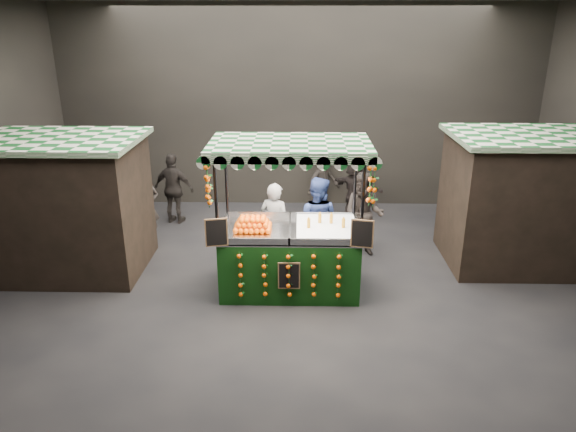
{
  "coord_description": "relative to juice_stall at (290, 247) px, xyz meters",
  "views": [
    {
      "loc": [
        0.02,
        -8.38,
        4.64
      ],
      "look_at": [
        -0.18,
        0.64,
        1.26
      ],
      "focal_mm": 33.13,
      "sensor_mm": 36.0,
      "label": 1
    }
  ],
  "objects": [
    {
      "name": "shopper_4",
      "position": [
        -4.07,
        3.47,
        0.04
      ],
      "size": [
        0.87,
        0.57,
        1.77
      ],
      "rotation": [
        0.0,
        0.0,
        3.14
      ],
      "color": "black",
      "rests_on": "ground"
    },
    {
      "name": "neighbour_stall_right",
      "position": [
        4.53,
        1.29,
        0.47
      ],
      "size": [
        3.0,
        2.2,
        2.6
      ],
      "color": "black",
      "rests_on": "ground"
    },
    {
      "name": "vendor_blue",
      "position": [
        0.5,
        1.08,
        0.06
      ],
      "size": [
        1.05,
        0.93,
        1.8
      ],
      "rotation": [
        0.0,
        0.0,
        2.81
      ],
      "color": "navy",
      "rests_on": "ground"
    },
    {
      "name": "shopper_1",
      "position": [
        1.47,
        1.59,
        0.03
      ],
      "size": [
        1.03,
        0.92,
        1.74
      ],
      "rotation": [
        0.0,
        0.0,
        -0.37
      ],
      "color": "#292321",
      "rests_on": "ground"
    },
    {
      "name": "shopper_2",
      "position": [
        -2.81,
        3.32,
        0.0
      ],
      "size": [
        1.06,
        0.66,
        1.69
      ],
      "rotation": [
        0.0,
        0.0,
        2.88
      ],
      "color": "black",
      "rests_on": "ground"
    },
    {
      "name": "shopper_0",
      "position": [
        -3.18,
        2.16,
        -0.04
      ],
      "size": [
        0.67,
        0.52,
        1.61
      ],
      "rotation": [
        0.0,
        0.0,
        0.25
      ],
      "color": "#2C2623",
      "rests_on": "ground"
    },
    {
      "name": "shopper_5",
      "position": [
        1.49,
        3.65,
        -0.08
      ],
      "size": [
        1.34,
        1.31,
        1.53
      ],
      "rotation": [
        0.0,
        0.0,
        2.38
      ],
      "color": "black",
      "rests_on": "ground"
    },
    {
      "name": "ground",
      "position": [
        0.13,
        -0.21,
        -0.84
      ],
      "size": [
        12.0,
        12.0,
        0.0
      ],
      "primitive_type": "plane",
      "color": "black",
      "rests_on": "ground"
    },
    {
      "name": "shopper_3",
      "position": [
        0.77,
        4.29,
        -0.07
      ],
      "size": [
        1.13,
        1.06,
        1.54
      ],
      "rotation": [
        0.0,
        0.0,
        0.66
      ],
      "color": "black",
      "rests_on": "ground"
    },
    {
      "name": "juice_stall",
      "position": [
        0.0,
        0.0,
        0.0
      ],
      "size": [
        2.8,
        1.64,
        2.71
      ],
      "color": "black",
      "rests_on": "ground"
    },
    {
      "name": "vendor_grey",
      "position": [
        -0.32,
        1.01,
        0.01
      ],
      "size": [
        0.72,
        0.6,
        1.7
      ],
      "rotation": [
        0.0,
        0.0,
        2.77
      ],
      "color": "slate",
      "rests_on": "ground"
    },
    {
      "name": "neighbour_stall_left",
      "position": [
        -4.27,
        0.79,
        0.47
      ],
      "size": [
        3.0,
        2.2,
        2.6
      ],
      "color": "black",
      "rests_on": "ground"
    },
    {
      "name": "market_hall",
      "position": [
        0.13,
        -0.21,
        2.54
      ],
      "size": [
        12.1,
        10.1,
        5.05
      ],
      "color": "black",
      "rests_on": "ground"
    }
  ]
}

